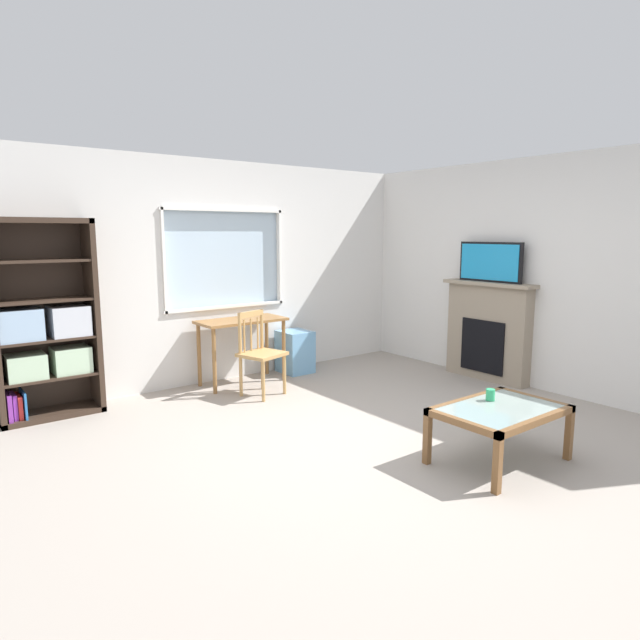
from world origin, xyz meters
TOP-DOWN VIEW (x-y plane):
  - ground at (0.00, 0.00)m, footprint 6.12×5.98m
  - wall_back_with_window at (-0.00, 2.49)m, footprint 5.12×0.15m
  - wall_right at (2.62, 0.00)m, footprint 0.12×5.18m
  - bookshelf at (-1.96, 2.25)m, footprint 0.90×0.38m
  - desk_under_window at (0.07, 2.14)m, footprint 1.00×0.48m
  - wooden_chair at (-0.01, 1.63)m, footprint 0.52×0.50m
  - plastic_drawer_unit at (0.84, 2.19)m, footprint 0.35×0.40m
  - fireplace at (2.47, 0.54)m, footprint 0.26×1.15m
  - tv at (2.45, 0.54)m, footprint 0.06×0.82m
  - coffee_table at (0.52, -0.98)m, footprint 0.97×0.66m
  - sippy_cup at (0.60, -0.83)m, footprint 0.07×0.07m

SIDE VIEW (x-z plane):
  - ground at x=0.00m, z-range -0.02..0.00m
  - plastic_drawer_unit at x=0.84m, z-range 0.00..0.52m
  - coffee_table at x=0.52m, z-range 0.15..0.59m
  - wooden_chair at x=-0.01m, z-range 0.01..0.91m
  - sippy_cup at x=0.60m, z-range 0.43..0.52m
  - fireplace at x=2.47m, z-range 0.00..1.17m
  - desk_under_window at x=0.07m, z-range 0.25..1.01m
  - bookshelf at x=-1.96m, z-range -0.10..1.77m
  - wall_back_with_window at x=0.00m, z-range -0.02..2.53m
  - wall_right at x=2.62m, z-range 0.00..2.54m
  - tv at x=2.45m, z-range 1.16..1.62m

